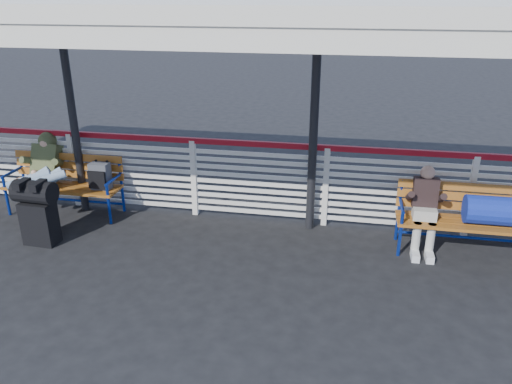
% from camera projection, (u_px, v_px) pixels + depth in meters
% --- Properties ---
extents(ground, '(60.00, 60.00, 0.00)m').
position_uv_depth(ground, '(150.00, 277.00, 6.12)').
color(ground, black).
rests_on(ground, ground).
extents(fence, '(12.08, 0.08, 1.24)m').
position_uv_depth(fence, '(194.00, 174.00, 7.60)').
color(fence, silver).
rests_on(fence, ground).
extents(canopy, '(12.60, 3.60, 3.16)m').
position_uv_depth(canopy, '(157.00, 11.00, 5.77)').
color(canopy, silver).
rests_on(canopy, ground).
extents(luggage_stack, '(0.57, 0.34, 0.92)m').
position_uv_depth(luggage_stack, '(38.00, 210.00, 6.76)').
color(luggage_stack, black).
rests_on(luggage_stack, ground).
extents(bench_left, '(1.80, 0.56, 0.92)m').
position_uv_depth(bench_left, '(74.00, 178.00, 7.69)').
color(bench_left, '#A95E20').
rests_on(bench_left, ground).
extents(bench_right, '(1.80, 0.56, 0.92)m').
position_uv_depth(bench_right, '(481.00, 212.00, 6.44)').
color(bench_right, '#A95E20').
rests_on(bench_right, ground).
extents(traveler_man, '(0.94, 1.61, 0.77)m').
position_uv_depth(traveler_man, '(40.00, 175.00, 7.35)').
color(traveler_man, '#90A7C3').
rests_on(traveler_man, ground).
extents(companion_person, '(0.32, 0.66, 1.15)m').
position_uv_depth(companion_person, '(425.00, 209.00, 6.57)').
color(companion_person, '#B6B4A5').
rests_on(companion_person, ground).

